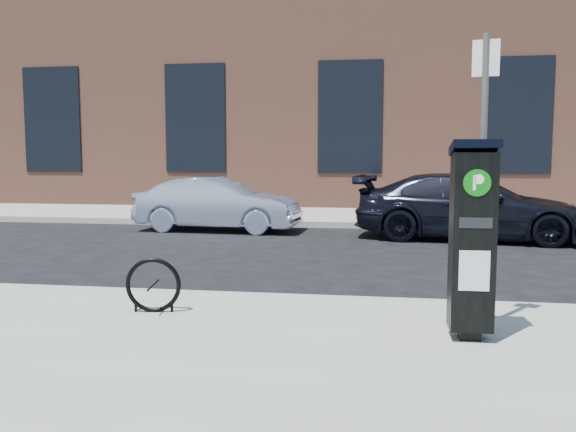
% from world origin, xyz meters
% --- Properties ---
extents(ground, '(120.00, 120.00, 0.00)m').
position_xyz_m(ground, '(0.00, 0.00, 0.00)').
color(ground, black).
rests_on(ground, ground).
extents(sidewalk_far, '(60.00, 12.00, 0.15)m').
position_xyz_m(sidewalk_far, '(0.00, 14.00, 0.07)').
color(sidewalk_far, gray).
rests_on(sidewalk_far, ground).
extents(curb_near, '(60.00, 0.12, 0.16)m').
position_xyz_m(curb_near, '(0.00, -0.02, 0.07)').
color(curb_near, '#9E9B93').
rests_on(curb_near, ground).
extents(curb_far, '(60.00, 0.12, 0.16)m').
position_xyz_m(curb_far, '(0.00, 8.02, 0.07)').
color(curb_far, '#9E9B93').
rests_on(curb_far, ground).
extents(building, '(28.00, 10.05, 8.25)m').
position_xyz_m(building, '(-0.00, 17.00, 4.15)').
color(building, brown).
rests_on(building, ground).
extents(parking_kiosk, '(0.43, 0.38, 1.86)m').
position_xyz_m(parking_kiosk, '(1.88, -1.49, 1.10)').
color(parking_kiosk, black).
rests_on(parking_kiosk, sidewalk_near).
extents(sign_pole, '(0.25, 0.23, 2.87)m').
position_xyz_m(sign_pole, '(2.01, -1.14, 1.57)').
color(sign_pole, '#58534D').
rests_on(sign_pole, sidewalk_near).
extents(bike_rack, '(0.61, 0.14, 0.61)m').
position_xyz_m(bike_rack, '(-1.41, -1.03, 0.45)').
color(bike_rack, black).
rests_on(bike_rack, sidewalk_near).
extents(car_silver, '(4.01, 1.57, 1.30)m').
position_xyz_m(car_silver, '(-2.89, 7.03, 0.65)').
color(car_silver, '#9EACCA').
rests_on(car_silver, ground).
extents(car_dark, '(5.15, 2.58, 1.43)m').
position_xyz_m(car_dark, '(2.93, 6.47, 0.72)').
color(car_dark, black).
rests_on(car_dark, ground).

